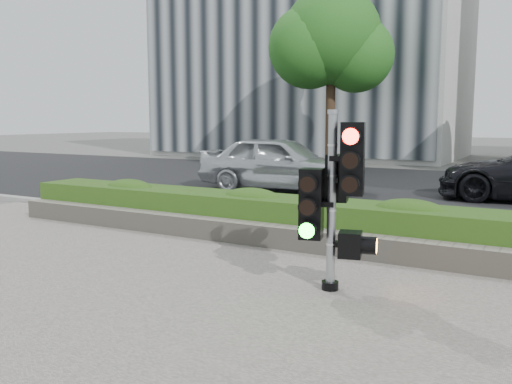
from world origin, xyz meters
The scene contains 10 objects.
ground centered at (0.00, 0.00, 0.00)m, with size 120.00×120.00×0.00m, color #51514C.
sidewalk centered at (0.00, -2.50, 0.01)m, with size 16.00×11.00×0.03m, color #9E9389.
road centered at (0.00, 10.00, 0.01)m, with size 60.00×13.00×0.02m, color black.
curb centered at (0.00, 3.15, 0.06)m, with size 60.00×0.25×0.12m, color gray.
stone_wall centered at (0.00, 1.90, 0.20)m, with size 12.00×0.32×0.34m, color gray.
hedge centered at (0.00, 2.55, 0.37)m, with size 12.00×1.00×0.68m, color #508629.
building_left centered at (-9.00, 23.00, 7.50)m, with size 16.00×9.00×15.00m, color #B7B7B2.
tree_left centered at (-4.52, 14.56, 5.04)m, with size 4.61×4.03×7.34m.
traffic_signal centered at (1.16, 0.33, 1.19)m, with size 0.76×0.63×2.09m.
car_silver centered at (-3.42, 8.01, 0.80)m, with size 1.83×4.55×1.55m, color silver.
Camera 1 is at (3.39, -5.49, 2.01)m, focal length 38.00 mm.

